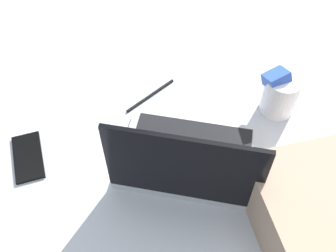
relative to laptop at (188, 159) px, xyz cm
name	(u,v)px	position (x,y,z in cm)	size (l,w,h in cm)	color
bed_mattress	(174,118)	(-2.51, -23.22, -13.41)	(180.00, 140.00, 18.00)	#B7BCC6
laptop	(188,159)	(0.00, 0.00, 0.00)	(39.57, 34.63, 23.00)	#B7BABC
snack_cup	(280,93)	(-28.21, -13.11, 1.59)	(10.00, 10.62, 13.56)	silver
cell_phone	(28,157)	(37.12, -12.22, -4.01)	(6.80, 14.00, 0.80)	black
charger_cable	(151,96)	(3.69, -25.12, -4.11)	(17.00, 0.60, 0.60)	black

